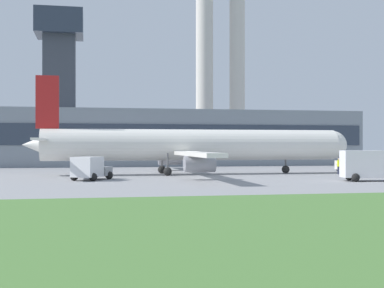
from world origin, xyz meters
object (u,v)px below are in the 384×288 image
Objects in this scene: baggage_truck at (370,166)px; ground_crew_person at (339,166)px; pushback_tug at (352,165)px; fuel_truck at (90,169)px; airplane at (190,145)px.

ground_crew_person is at bearing 77.59° from baggage_truck.
pushback_tug is 0.79× the size of fuel_truck.
airplane is 18.58m from baggage_truck.
airplane is at bearing -177.02° from pushback_tug.
pushback_tug is at bearing 16.43° from fuel_truck.
baggage_truck reaches higher than fuel_truck.
fuel_truck is 2.67× the size of ground_crew_person.
airplane is 5.93× the size of baggage_truck.
ground_crew_person is (2.27, 10.31, -0.39)m from baggage_truck.
airplane is 9.68× the size of pushback_tug.
fuel_truck is at bearing -143.37° from airplane.
baggage_truck is (-5.77, -14.16, 0.44)m from pushback_tug.
ground_crew_person is (15.25, -2.87, -2.14)m from airplane.
baggage_truck is 23.81m from fuel_truck.
baggage_truck is at bearing -102.41° from ground_crew_person.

